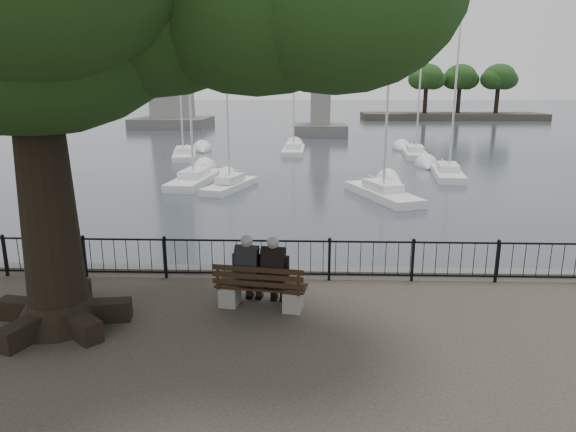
{
  "coord_description": "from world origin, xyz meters",
  "views": [
    {
      "loc": [
        0.41,
        -9.26,
        4.6
      ],
      "look_at": [
        0.0,
        2.5,
        1.6
      ],
      "focal_mm": 32.0,
      "sensor_mm": 36.0,
      "label": 1
    }
  ],
  "objects_px": {
    "person_left": "(249,272)",
    "person_right": "(275,274)",
    "lion_monument": "(320,116)",
    "bench": "(261,292)",
    "lighthouse": "(168,30)"
  },
  "relations": [
    {
      "from": "lighthouse",
      "to": "lion_monument",
      "type": "bearing_deg",
      "value": -31.11
    },
    {
      "from": "person_left",
      "to": "person_right",
      "type": "xyz_separation_m",
      "value": [
        0.55,
        -0.09,
        0.0
      ]
    },
    {
      "from": "lighthouse",
      "to": "lion_monument",
      "type": "xyz_separation_m",
      "value": [
        20.0,
        -12.07,
        -10.55
      ]
    },
    {
      "from": "bench",
      "to": "person_right",
      "type": "relative_size",
      "value": 1.24
    },
    {
      "from": "person_left",
      "to": "lion_monument",
      "type": "bearing_deg",
      "value": 86.76
    },
    {
      "from": "bench",
      "to": "lion_monument",
      "type": "distance_m",
      "value": 49.19
    },
    {
      "from": "person_left",
      "to": "bench",
      "type": "bearing_deg",
      "value": -31.76
    },
    {
      "from": "bench",
      "to": "lion_monument",
      "type": "xyz_separation_m",
      "value": [
        2.52,
        49.11,
        0.86
      ]
    },
    {
      "from": "person_right",
      "to": "lighthouse",
      "type": "bearing_deg",
      "value": 106.22
    },
    {
      "from": "lighthouse",
      "to": "bench",
      "type": "bearing_deg",
      "value": -74.06
    },
    {
      "from": "bench",
      "to": "person_left",
      "type": "height_order",
      "value": "person_left"
    },
    {
      "from": "bench",
      "to": "person_left",
      "type": "distance_m",
      "value": 0.48
    },
    {
      "from": "lion_monument",
      "to": "person_right",
      "type": "bearing_deg",
      "value": -92.59
    },
    {
      "from": "person_right",
      "to": "bench",
      "type": "bearing_deg",
      "value": -168.33
    },
    {
      "from": "bench",
      "to": "lighthouse",
      "type": "distance_m",
      "value": 64.64
    }
  ]
}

